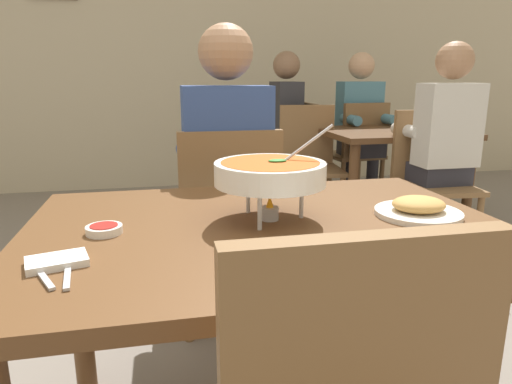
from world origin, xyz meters
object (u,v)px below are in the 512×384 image
(patron_bg_middle, at_px, (443,137))
(chair_bg_left, at_px, (358,148))
(chair_diner_main, at_px, (228,218))
(patron_bg_left, at_px, (360,120))
(dining_table_main, at_px, (267,259))
(chair_bg_right, at_px, (295,151))
(chair_bg_middle, at_px, (430,173))
(appetizer_plate, at_px, (418,209))
(rice_plate, at_px, (307,257))
(sauce_dish, at_px, (104,229))
(curry_bowl, at_px, (270,174))
(diner_main, at_px, (226,163))
(chair_bg_corner, at_px, (309,158))
(dining_table_far, at_px, (391,147))
(patron_bg_right, at_px, (290,122))

(patron_bg_middle, bearing_deg, chair_bg_left, 92.90)
(chair_diner_main, distance_m, patron_bg_left, 2.29)
(patron_bg_left, bearing_deg, patron_bg_middle, -87.98)
(dining_table_main, distance_m, patron_bg_left, 2.90)
(chair_bg_right, bearing_deg, chair_bg_middle, -60.61)
(appetizer_plate, bearing_deg, rice_plate, -146.42)
(appetizer_plate, distance_m, patron_bg_middle, 1.74)
(chair_bg_right, distance_m, patron_bg_middle, 1.28)
(rice_plate, relative_size, sauce_dish, 2.67)
(sauce_dish, bearing_deg, chair_bg_right, 63.36)
(curry_bowl, relative_size, chair_bg_right, 0.37)
(appetizer_plate, relative_size, chair_bg_middle, 0.27)
(diner_main, height_order, appetizer_plate, diner_main)
(dining_table_main, bearing_deg, appetizer_plate, -2.25)
(diner_main, xyz_separation_m, rice_plate, (0.01, -1.07, -0.00))
(diner_main, relative_size, chair_bg_corner, 1.46)
(dining_table_main, relative_size, curry_bowl, 3.81)
(chair_bg_left, bearing_deg, patron_bg_middle, -87.10)
(diner_main, height_order, rice_plate, diner_main)
(rice_plate, distance_m, sauce_dish, 0.53)
(diner_main, bearing_deg, dining_table_far, 40.40)
(dining_table_far, relative_size, chair_bg_left, 1.11)
(chair_bg_left, bearing_deg, chair_bg_corner, -146.24)
(chair_bg_middle, bearing_deg, patron_bg_right, 119.22)
(chair_bg_left, xyz_separation_m, chair_bg_corner, (-0.57, -0.38, 0.00))
(dining_table_main, bearing_deg, patron_bg_right, 72.67)
(patron_bg_right, bearing_deg, patron_bg_left, -1.64)
(chair_bg_left, bearing_deg, chair_bg_right, -177.66)
(dining_table_main, relative_size, chair_bg_left, 1.41)
(chair_diner_main, distance_m, curry_bowl, 0.79)
(diner_main, bearing_deg, patron_bg_left, 51.13)
(dining_table_main, distance_m, curry_bowl, 0.23)
(dining_table_main, bearing_deg, chair_bg_left, 60.87)
(curry_bowl, relative_size, chair_bg_middle, 0.37)
(appetizer_plate, xyz_separation_m, sauce_dish, (-0.85, 0.02, -0.01))
(rice_plate, relative_size, patron_bg_left, 0.18)
(curry_bowl, xyz_separation_m, chair_bg_right, (0.81, 2.45, -0.34))
(patron_bg_middle, bearing_deg, rice_plate, -130.36)
(dining_table_far, distance_m, chair_bg_left, 0.53)
(patron_bg_right, bearing_deg, chair_bg_right, -63.68)
(dining_table_main, xyz_separation_m, patron_bg_left, (1.41, 2.53, 0.12))
(chair_diner_main, xyz_separation_m, chair_bg_corner, (0.82, 1.38, 0.00))
(curry_bowl, bearing_deg, appetizer_plate, -6.66)
(curry_bowl, bearing_deg, chair_bg_middle, 45.26)
(dining_table_main, distance_m, chair_bg_middle, 2.02)
(diner_main, relative_size, appetizer_plate, 5.46)
(appetizer_plate, height_order, chair_bg_right, chair_bg_right)
(chair_bg_corner, bearing_deg, chair_diner_main, -120.79)
(dining_table_main, distance_m, rice_plate, 0.32)
(rice_plate, bearing_deg, curry_bowl, 90.09)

